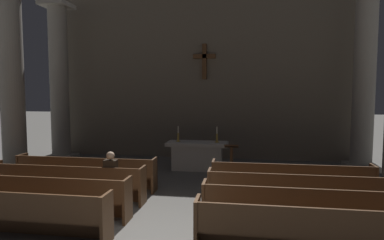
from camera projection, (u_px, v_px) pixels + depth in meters
The scene contains 17 objects.
pew_left_row_1 at pixel (6, 213), 6.18m from camera, with size 4.10×0.50×0.95m.
pew_left_row_2 at pixel (40, 196), 7.23m from camera, with size 4.10×0.50×0.95m.
pew_left_row_3 at pixel (66, 183), 8.29m from camera, with size 4.10×0.50×0.95m.
pew_left_row_4 at pixel (86, 173), 9.35m from camera, with size 4.10×0.50×0.95m.
pew_right_row_1 at pixel (319, 232), 5.32m from camera, with size 4.10×0.50×0.95m.
pew_right_row_2 at pixel (306, 209), 6.37m from camera, with size 4.10×0.50×0.95m.
pew_right_row_3 at pixel (297, 193), 7.43m from camera, with size 4.10×0.50×0.95m.
pew_right_row_4 at pixel (290, 181), 8.48m from camera, with size 4.10×0.50×0.95m.
column_left_second at pixel (12, 82), 10.58m from camera, with size 1.11×1.11×6.37m.
column_left_third at pixel (59, 85), 13.32m from camera, with size 1.11×1.11×6.37m.
column_right_third at pixel (364, 83), 11.55m from camera, with size 1.11×1.11×6.37m.
altar at pixel (197, 155), 11.71m from camera, with size 2.20×0.90×1.01m.
candlestick_left at pixel (178, 137), 11.76m from camera, with size 0.16×0.16×0.56m.
candlestick_right at pixel (217, 138), 11.55m from camera, with size 0.16×0.16×0.56m.
apse_with_cross at pixel (205, 71), 13.76m from camera, with size 12.87×0.42×7.39m.
lectern at pixel (231, 163), 10.33m from camera, with size 0.44×0.36×1.15m.
lone_worshipper at pixel (112, 176), 8.13m from camera, with size 0.32×0.43×1.32m.
Camera 1 is at (1.57, -5.45, 2.74)m, focal length 30.47 mm.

